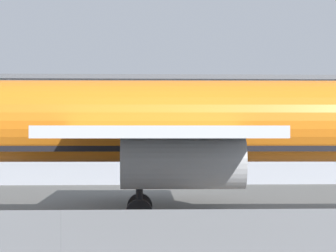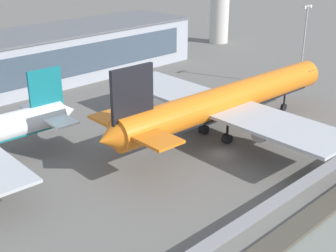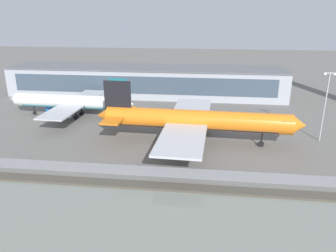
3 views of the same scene
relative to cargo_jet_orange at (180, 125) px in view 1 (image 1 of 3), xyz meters
The scene contains 3 objects.
ground_plane 10.51m from the cargo_jet_orange, 144.35° to the right, with size 500.00×500.00×0.00m, color #66635E.
perimeter_fence 22.55m from the cargo_jet_orange, 108.05° to the right, with size 280.00×0.10×2.44m.
cargo_jet_orange is the anchor object (origin of this frame).
Camera 1 is at (2.05, -59.67, 5.98)m, focal length 105.00 mm.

